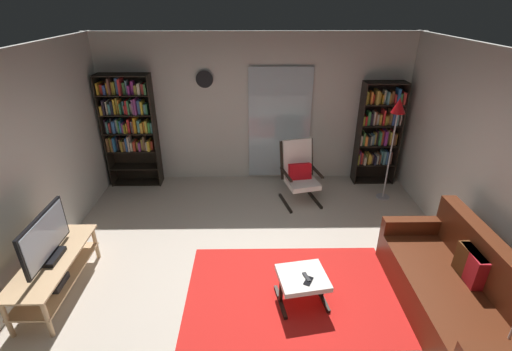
# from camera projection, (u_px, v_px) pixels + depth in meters

# --- Properties ---
(ground_plane) EXTENTS (7.02, 7.02, 0.00)m
(ground_plane) POSITION_uv_depth(u_px,v_px,m) (258.00, 283.00, 4.33)
(ground_plane) COLOR beige
(wall_back) EXTENTS (5.60, 0.06, 2.60)m
(wall_back) POSITION_uv_depth(u_px,v_px,m) (255.00, 110.00, 6.36)
(wall_back) COLOR silver
(wall_back) RESTS_ON ground
(glass_door_panel) EXTENTS (1.10, 0.01, 2.00)m
(glass_door_panel) POSITION_uv_depth(u_px,v_px,m) (280.00, 124.00, 6.41)
(glass_door_panel) COLOR silver
(area_rug) EXTENTS (2.43, 1.60, 0.01)m
(area_rug) POSITION_uv_depth(u_px,v_px,m) (292.00, 291.00, 4.20)
(area_rug) COLOR red
(area_rug) RESTS_ON ground
(tv_stand) EXTENTS (0.50, 1.33, 0.48)m
(tv_stand) POSITION_uv_depth(u_px,v_px,m) (54.00, 271.00, 4.05)
(tv_stand) COLOR tan
(tv_stand) RESTS_ON ground
(television) EXTENTS (0.20, 0.87, 0.55)m
(television) POSITION_uv_depth(u_px,v_px,m) (46.00, 239.00, 3.88)
(television) COLOR black
(television) RESTS_ON tv_stand
(bookshelf_near_tv) EXTENTS (0.88, 0.30, 1.97)m
(bookshelf_near_tv) POSITION_uv_depth(u_px,v_px,m) (129.00, 124.00, 6.19)
(bookshelf_near_tv) COLOR black
(bookshelf_near_tv) RESTS_ON ground
(bookshelf_near_sofa) EXTENTS (0.72, 0.30, 1.83)m
(bookshelf_near_sofa) POSITION_uv_depth(u_px,v_px,m) (379.00, 131.00, 6.33)
(bookshelf_near_sofa) COLOR black
(bookshelf_near_sofa) RESTS_ON ground
(leather_sofa) EXTENTS (0.87, 1.98, 0.90)m
(leather_sofa) POSITION_uv_depth(u_px,v_px,m) (457.00, 290.00, 3.80)
(leather_sofa) COLOR #592713
(leather_sofa) RESTS_ON ground
(lounge_armchair) EXTENTS (0.70, 0.76, 1.02)m
(lounge_armchair) POSITION_uv_depth(u_px,v_px,m) (299.00, 171.00, 5.90)
(lounge_armchair) COLOR black
(lounge_armchair) RESTS_ON ground
(ottoman) EXTENTS (0.59, 0.56, 0.36)m
(ottoman) POSITION_uv_depth(u_px,v_px,m) (302.00, 280.00, 3.95)
(ottoman) COLOR white
(ottoman) RESTS_ON ground
(tv_remote) EXTENTS (0.08, 0.15, 0.02)m
(tv_remote) POSITION_uv_depth(u_px,v_px,m) (307.00, 277.00, 3.89)
(tv_remote) COLOR black
(tv_remote) RESTS_ON ottoman
(cell_phone) EXTENTS (0.13, 0.16, 0.01)m
(cell_phone) POSITION_uv_depth(u_px,v_px,m) (308.00, 281.00, 3.84)
(cell_phone) COLOR black
(cell_phone) RESTS_ON ottoman
(floor_lamp_by_shelf) EXTENTS (0.22, 0.22, 1.72)m
(floor_lamp_by_shelf) POSITION_uv_depth(u_px,v_px,m) (397.00, 117.00, 5.55)
(floor_lamp_by_shelf) COLOR #A5A5AD
(floor_lamp_by_shelf) RESTS_ON ground
(wall_clock) EXTENTS (0.29, 0.03, 0.29)m
(wall_clock) POSITION_uv_depth(u_px,v_px,m) (204.00, 79.00, 6.04)
(wall_clock) COLOR silver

